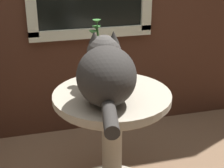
% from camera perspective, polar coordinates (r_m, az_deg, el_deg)
% --- Properties ---
extents(wicker_side_table, '(0.60, 0.60, 0.64)m').
position_cam_1_polar(wicker_side_table, '(1.81, 0.00, -7.54)').
color(wicker_side_table, '#B2A893').
rests_on(wicker_side_table, ground_plane).
extents(cat, '(0.33, 0.65, 0.30)m').
position_cam_1_polar(cat, '(1.58, -1.00, 1.98)').
color(cat, '#33302D').
rests_on(cat, wicker_side_table).
extents(pewter_vase_with_ivy, '(0.11, 0.11, 0.33)m').
position_cam_1_polar(pewter_vase_with_ivy, '(1.84, -1.98, 3.27)').
color(pewter_vase_with_ivy, gray).
rests_on(pewter_vase_with_ivy, wicker_side_table).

